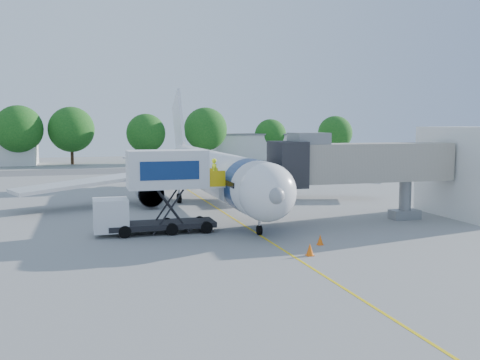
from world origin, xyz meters
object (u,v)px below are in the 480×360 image
object	(u,v)px
catering_hiloader	(157,192)
ground_tug	(293,249)
jet_bridge	(352,163)
aircraft	(211,172)

from	to	relation	value
catering_hiloader	ground_tug	xyz separation A→B (m)	(5.58, -10.00, -1.94)
jet_bridge	ground_tug	world-z (taller)	jet_bridge
catering_hiloader	ground_tug	distance (m)	11.62
aircraft	jet_bridge	size ratio (longest dim) A/B	2.71
aircraft	ground_tug	xyz separation A→B (m)	(-0.68, -21.13, -2.13)
aircraft	jet_bridge	distance (m)	13.77
catering_hiloader	ground_tug	size ratio (longest dim) A/B	2.04
jet_bridge	ground_tug	xyz separation A→B (m)	(-8.68, -10.00, -3.52)
aircraft	catering_hiloader	world-z (taller)	aircraft
jet_bridge	catering_hiloader	size ratio (longest dim) A/B	1.64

